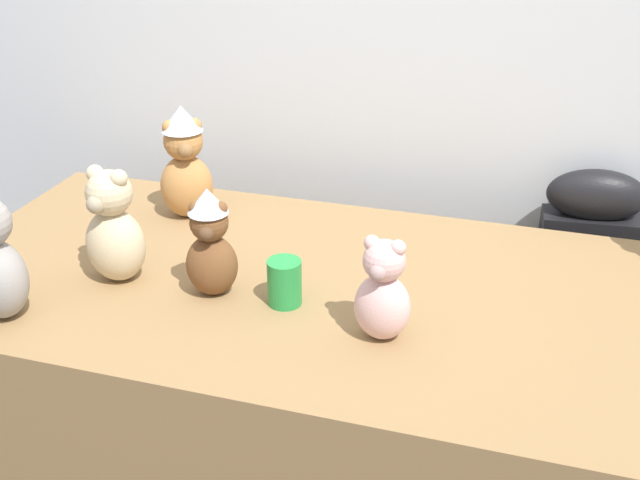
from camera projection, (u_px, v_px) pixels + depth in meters
wall_back at (391, 13)px, 2.28m from camera, size 7.00×0.08×2.60m
display_table at (320, 412)px, 2.07m from camera, size 1.95×0.95×0.78m
instrument_case at (577, 309)px, 2.39m from camera, size 0.29×0.15×0.93m
teddy_bear_blush at (383, 292)px, 1.64m from camera, size 0.13×0.12×0.24m
teddy_bear_chestnut at (210, 244)px, 1.79m from camera, size 0.14×0.13×0.27m
teddy_bear_caramel at (185, 164)px, 2.17m from camera, size 0.19×0.18×0.33m
teddy_bear_sand at (113, 229)px, 1.86m from camera, size 0.17×0.15×0.29m
party_cup_green at (285, 282)px, 1.79m from camera, size 0.08×0.08×0.11m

